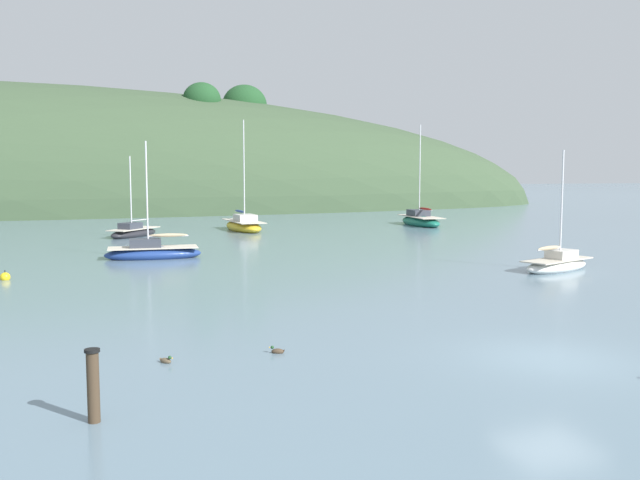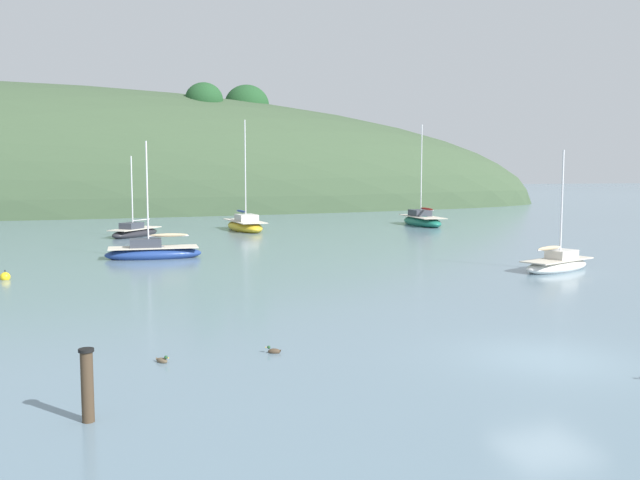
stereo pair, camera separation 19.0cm
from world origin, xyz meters
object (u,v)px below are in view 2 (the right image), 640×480
(jetty_piling, at_px, (87,385))
(duck_trailing, at_px, (162,360))
(sailboat_teal_outer, at_px, (135,232))
(sailboat_navy_dinghy, at_px, (422,221))
(sailboat_orange_cutter, at_px, (153,252))
(sailboat_blue_center, at_px, (558,264))
(duck_straggler, at_px, (274,351))
(sailboat_yellow_far, at_px, (245,225))
(mooring_buoy_outer, at_px, (5,277))

(jetty_piling, bearing_deg, duck_trailing, 66.10)
(sailboat_teal_outer, distance_m, sailboat_navy_dinghy, 25.14)
(sailboat_orange_cutter, bearing_deg, sailboat_teal_outer, 91.65)
(sailboat_blue_center, relative_size, sailboat_navy_dinghy, 0.66)
(sailboat_navy_dinghy, height_order, duck_straggler, sailboat_navy_dinghy)
(sailboat_orange_cutter, xyz_separation_m, sailboat_navy_dinghy, (24.54, 16.85, 0.07))
(sailboat_blue_center, xyz_separation_m, sailboat_navy_dinghy, (5.91, 27.61, 0.10))
(sailboat_yellow_far, xyz_separation_m, sailboat_blue_center, (10.19, -27.09, -0.10))
(sailboat_teal_outer, bearing_deg, jetty_piling, -93.76)
(duck_trailing, relative_size, duck_straggler, 0.91)
(sailboat_blue_center, distance_m, jetty_piling, 26.27)
(sailboat_navy_dinghy, height_order, jetty_piling, sailboat_navy_dinghy)
(mooring_buoy_outer, distance_m, duck_straggler, 18.06)
(sailboat_orange_cutter, bearing_deg, duck_straggler, -85.55)
(sailboat_teal_outer, xyz_separation_m, duck_trailing, (-0.86, -35.43, -0.26))
(mooring_buoy_outer, bearing_deg, sailboat_orange_cutter, 40.51)
(sailboat_navy_dinghy, xyz_separation_m, duck_trailing, (-25.79, -38.67, -0.36))
(sailboat_blue_center, relative_size, mooring_buoy_outer, 11.18)
(jetty_piling, bearing_deg, sailboat_teal_outer, 86.24)
(mooring_buoy_outer, height_order, duck_trailing, mooring_buoy_outer)
(mooring_buoy_outer, relative_size, duck_trailing, 1.44)
(sailboat_yellow_far, bearing_deg, sailboat_teal_outer, -162.95)
(sailboat_blue_center, bearing_deg, duck_straggler, -146.98)
(sailboat_blue_center, height_order, duck_trailing, sailboat_blue_center)
(sailboat_orange_cutter, distance_m, sailboat_blue_center, 21.51)
(sailboat_yellow_far, height_order, mooring_buoy_outer, sailboat_yellow_far)
(duck_straggler, bearing_deg, mooring_buoy_outer, 118.32)
(sailboat_navy_dinghy, relative_size, duck_trailing, 24.31)
(sailboat_blue_center, bearing_deg, duck_trailing, -150.92)
(sailboat_blue_center, relative_size, duck_straggler, 14.61)
(sailboat_orange_cutter, relative_size, duck_straggler, 16.17)
(mooring_buoy_outer, bearing_deg, duck_trailing, -70.59)
(sailboat_yellow_far, xyz_separation_m, mooring_buoy_outer, (-15.30, -22.19, -0.29))
(duck_trailing, height_order, jetty_piling, jetty_piling)
(sailboat_blue_center, bearing_deg, jetty_piling, -145.33)
(sailboat_blue_center, height_order, sailboat_navy_dinghy, sailboat_navy_dinghy)
(duck_trailing, bearing_deg, duck_straggler, 1.03)
(duck_straggler, bearing_deg, duck_trailing, -178.97)
(sailboat_blue_center, bearing_deg, sailboat_orange_cutter, 149.97)
(sailboat_navy_dinghy, distance_m, duck_straggler, 44.87)
(sailboat_orange_cutter, relative_size, sailboat_yellow_far, 0.73)
(sailboat_orange_cutter, bearing_deg, duck_trailing, -93.29)
(jetty_piling, bearing_deg, duck_straggler, 40.15)
(duck_trailing, height_order, duck_straggler, same)
(mooring_buoy_outer, bearing_deg, sailboat_yellow_far, 55.41)
(sailboat_yellow_far, relative_size, sailboat_navy_dinghy, 1.00)
(sailboat_yellow_far, distance_m, duck_straggler, 38.68)
(mooring_buoy_outer, bearing_deg, sailboat_blue_center, -10.87)
(sailboat_teal_outer, bearing_deg, sailboat_blue_center, -52.04)
(sailboat_navy_dinghy, relative_size, jetty_piling, 6.27)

